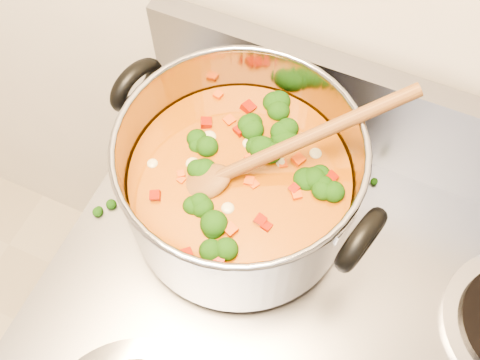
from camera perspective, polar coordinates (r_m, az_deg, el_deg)
name	(u,v)px	position (r m, az deg, el deg)	size (l,w,h in m)	color
stockpot	(240,181)	(0.63, 0.01, -0.15)	(0.34, 0.28, 0.17)	#94949B
wooden_spoon	(255,161)	(0.60, 1.57, 2.01)	(0.24, 0.20, 0.12)	brown
cooktop_crumbs	(129,205)	(0.72, -11.81, -2.63)	(0.11, 0.17, 0.01)	black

